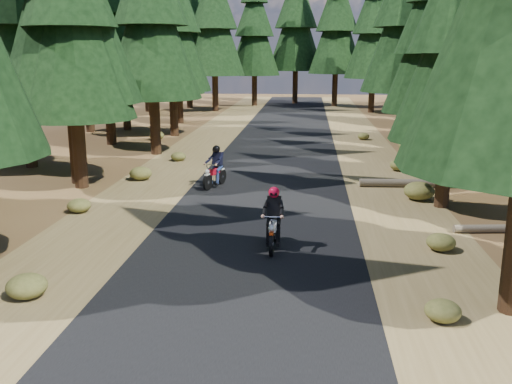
# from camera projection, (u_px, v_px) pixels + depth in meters

# --- Properties ---
(ground) EXTENTS (120.00, 120.00, 0.00)m
(ground) POSITION_uv_depth(u_px,v_px,m) (251.00, 244.00, 15.60)
(ground) COLOR #4B311A
(ground) RESTS_ON ground
(road) EXTENTS (6.00, 100.00, 0.01)m
(road) POSITION_uv_depth(u_px,v_px,m) (265.00, 199.00, 20.43)
(road) COLOR black
(road) RESTS_ON ground
(shoulder_l) EXTENTS (3.20, 100.00, 0.01)m
(shoulder_l) POSITION_uv_depth(u_px,v_px,m) (140.00, 196.00, 20.85)
(shoulder_l) COLOR brown
(shoulder_l) RESTS_ON ground
(shoulder_r) EXTENTS (3.20, 100.00, 0.01)m
(shoulder_r) POSITION_uv_depth(u_px,v_px,m) (395.00, 202.00, 20.02)
(shoulder_r) COLOR brown
(shoulder_r) RESTS_ON ground
(pine_forest) EXTENTS (34.59, 55.08, 16.32)m
(pine_forest) POSITION_uv_depth(u_px,v_px,m) (286.00, 5.00, 34.10)
(pine_forest) COLOR black
(pine_forest) RESTS_ON ground
(log_near) EXTENTS (5.81, 0.58, 0.32)m
(log_near) POSITION_uv_depth(u_px,v_px,m) (435.00, 183.00, 22.15)
(log_near) COLOR #4C4233
(log_near) RESTS_ON ground
(understory_shrubs) EXTENTS (15.44, 31.19, 0.65)m
(understory_shrubs) POSITION_uv_depth(u_px,v_px,m) (306.00, 179.00, 22.48)
(understory_shrubs) COLOR #474C1E
(understory_shrubs) RESTS_ON ground
(rider_lead) EXTENTS (0.57, 1.85, 1.64)m
(rider_lead) POSITION_uv_depth(u_px,v_px,m) (273.00, 229.00, 15.10)
(rider_lead) COLOR white
(rider_lead) RESTS_ON road
(rider_follow) EXTENTS (1.10, 1.89, 1.61)m
(rider_follow) POSITION_uv_depth(u_px,v_px,m) (215.00, 174.00, 22.11)
(rider_follow) COLOR #A00A19
(rider_follow) RESTS_ON road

